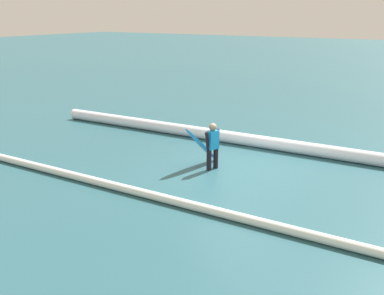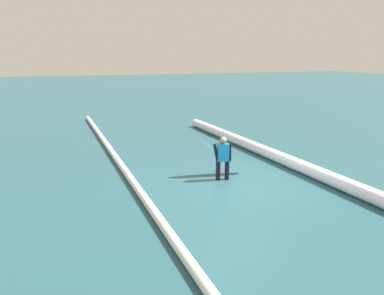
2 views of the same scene
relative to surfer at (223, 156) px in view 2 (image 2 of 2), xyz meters
name	(u,v)px [view 2 (image 2 of 2)]	position (x,y,z in m)	size (l,w,h in m)	color
ground_plane	(243,185)	(-0.63, -0.35, -0.75)	(138.24, 138.24, 0.00)	#285661
surfer	(223,156)	(0.00, 0.00, 0.00)	(0.28, 0.57, 1.35)	black
surfboard	(220,156)	(0.42, -0.10, -0.13)	(0.52, 1.39, 1.26)	#268CE5
wave_crest_foreground	(295,164)	(-0.07, -2.67, -0.55)	(0.41, 0.41, 16.29)	white
wave_crest_midground	(127,173)	(1.36, 2.67, -0.64)	(0.21, 0.21, 22.33)	white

